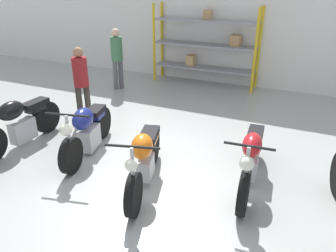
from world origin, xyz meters
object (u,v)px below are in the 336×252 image
object	(u,v)px
motorcycle_orange	(144,158)
person_browsing	(117,54)
shelving_rack	(206,45)
person_near_rack	(81,79)
motorcycle_red	(251,157)
motorcycle_blue	(87,130)
motorcycle_black	(18,123)

from	to	relation	value
motorcycle_orange	person_browsing	world-z (taller)	person_browsing
shelving_rack	person_browsing	bearing A→B (deg)	-144.56
person_browsing	person_near_rack	size ratio (longest dim) A/B	1.04
shelving_rack	motorcycle_red	world-z (taller)	shelving_rack
motorcycle_blue	motorcycle_orange	size ratio (longest dim) A/B	0.98
shelving_rack	motorcycle_orange	xyz separation A→B (m)	(0.85, -5.43, -0.70)
motorcycle_black	motorcycle_blue	xyz separation A→B (m)	(1.34, 0.31, -0.03)
motorcycle_blue	motorcycle_black	bearing A→B (deg)	-89.77
shelving_rack	motorcycle_black	distance (m)	5.65
motorcycle_blue	person_near_rack	distance (m)	1.68
person_near_rack	person_browsing	bearing A→B (deg)	-29.56
shelving_rack	motorcycle_black	bearing A→B (deg)	-109.86
shelving_rack	person_near_rack	distance (m)	4.06
shelving_rack	motorcycle_orange	distance (m)	5.54
motorcycle_blue	motorcycle_red	world-z (taller)	same
motorcycle_red	person_browsing	bearing A→B (deg)	-131.14
motorcycle_orange	person_near_rack	world-z (taller)	person_near_rack
motorcycle_black	shelving_rack	bearing A→B (deg)	160.80
motorcycle_black	motorcycle_red	bearing A→B (deg)	97.59
motorcycle_black	person_browsing	world-z (taller)	person_browsing
motorcycle_orange	motorcycle_red	xyz separation A→B (m)	(1.48, 0.67, 0.01)
shelving_rack	motorcycle_orange	world-z (taller)	shelving_rack
motorcycle_orange	person_near_rack	size ratio (longest dim) A/B	1.22
motorcycle_orange	person_browsing	xyz separation A→B (m)	(-2.95, 3.94, 0.54)
motorcycle_blue	person_near_rack	bearing A→B (deg)	-153.16
motorcycle_orange	person_browsing	distance (m)	4.95
person_browsing	motorcycle_orange	bearing A→B (deg)	153.37
motorcycle_black	motorcycle_blue	bearing A→B (deg)	103.80
motorcycle_red	motorcycle_orange	bearing A→B (deg)	-70.36
shelving_rack	person_near_rack	size ratio (longest dim) A/B	1.89
motorcycle_black	motorcycle_orange	size ratio (longest dim) A/B	1.01
shelving_rack	person_browsing	xyz separation A→B (m)	(-2.10, -1.49, -0.17)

